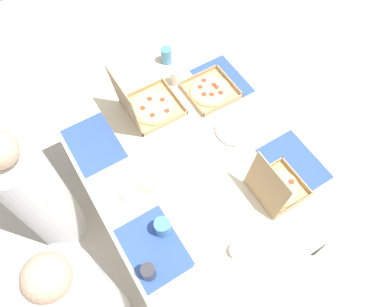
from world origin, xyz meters
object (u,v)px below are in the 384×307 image
(condiment_bowl, at_px, (236,251))
(cup_red, at_px, (176,77))
(cup_clear_left, at_px, (148,272))
(cup_dark, at_px, (166,55))
(pizza_box_corner_left, at_px, (276,187))
(cup_spare, at_px, (163,227))
(plate_near_right, at_px, (235,129))
(diner_right_seat, at_px, (39,197))
(pizza_box_corner_right, at_px, (147,106))
(pizza_box_edge_far, at_px, (210,91))
(diner_left_seat, at_px, (86,302))
(plate_near_left, at_px, (141,186))

(condiment_bowl, bearing_deg, cup_red, -15.67)
(cup_clear_left, height_order, cup_dark, cup_dark)
(pizza_box_corner_left, bearing_deg, cup_spare, 78.40)
(plate_near_right, xyz_separation_m, diner_right_seat, (0.34, 1.14, -0.26))
(pizza_box_corner_right, relative_size, cup_dark, 3.11)
(cup_dark, distance_m, condiment_bowl, 1.29)
(cup_spare, relative_size, cup_dark, 0.92)
(cup_dark, bearing_deg, condiment_bowl, 164.79)
(cup_spare, distance_m, diner_right_seat, 0.86)
(pizza_box_corner_left, height_order, cup_red, pizza_box_corner_left)
(pizza_box_edge_far, distance_m, cup_red, 0.23)
(cup_clear_left, xyz_separation_m, diner_left_seat, (0.10, 0.33, -0.26))
(pizza_box_corner_right, xyz_separation_m, cup_dark, (0.28, -0.29, 0.00))
(pizza_box_corner_right, bearing_deg, cup_red, -69.41)
(pizza_box_edge_far, height_order, pizza_box_corner_right, pizza_box_corner_right)
(plate_near_right, bearing_deg, diner_left_seat, 107.10)
(pizza_box_corner_right, bearing_deg, pizza_box_corner_left, -159.10)
(plate_near_left, relative_size, cup_dark, 2.10)
(pizza_box_edge_far, distance_m, plate_near_left, 0.75)
(condiment_bowl, bearing_deg, pizza_box_corner_right, -2.73)
(condiment_bowl, bearing_deg, cup_spare, 40.97)
(diner_right_seat, bearing_deg, pizza_box_corner_left, -125.19)
(plate_near_left, bearing_deg, condiment_bowl, -157.72)
(condiment_bowl, bearing_deg, pizza_box_edge_far, -26.28)
(diner_left_seat, bearing_deg, pizza_box_edge_far, -60.69)
(plate_near_left, height_order, plate_near_right, plate_near_left)
(cup_spare, bearing_deg, pizza_box_corner_right, -22.83)
(plate_near_left, bearing_deg, cup_dark, -38.80)
(plate_near_left, relative_size, cup_red, 2.09)
(pizza_box_edge_far, bearing_deg, condiment_bowl, 153.72)
(cup_red, height_order, cup_spare, cup_red)
(pizza_box_corner_left, xyz_separation_m, pizza_box_edge_far, (0.73, -0.08, -0.03))
(pizza_box_corner_left, distance_m, cup_red, 0.90)
(cup_red, height_order, cup_clear_left, cup_red)
(pizza_box_edge_far, bearing_deg, pizza_box_corner_right, 79.13)
(cup_dark, xyz_separation_m, diner_right_seat, (-0.32, 1.07, -0.30))
(diner_left_seat, bearing_deg, cup_red, -51.23)
(cup_clear_left, xyz_separation_m, cup_dark, (1.12, -0.74, 0.00))
(plate_near_right, bearing_deg, pizza_box_corner_right, 43.33)
(plate_near_right, bearing_deg, cup_dark, 5.81)
(cup_clear_left, bearing_deg, plate_near_left, -23.02)
(pizza_box_corner_right, xyz_separation_m, condiment_bowl, (-0.96, 0.05, -0.03))
(cup_clear_left, bearing_deg, diner_right_seat, 22.71)
(cup_spare, xyz_separation_m, diner_left_seat, (-0.05, 0.49, -0.26))
(condiment_bowl, relative_size, diner_left_seat, 0.06)
(plate_near_right, relative_size, cup_spare, 2.37)
(cup_clear_left, distance_m, diner_left_seat, 0.44)
(diner_right_seat, bearing_deg, cup_dark, -73.24)
(cup_dark, bearing_deg, plate_near_left, 141.20)
(cup_dark, height_order, condiment_bowl, cup_dark)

